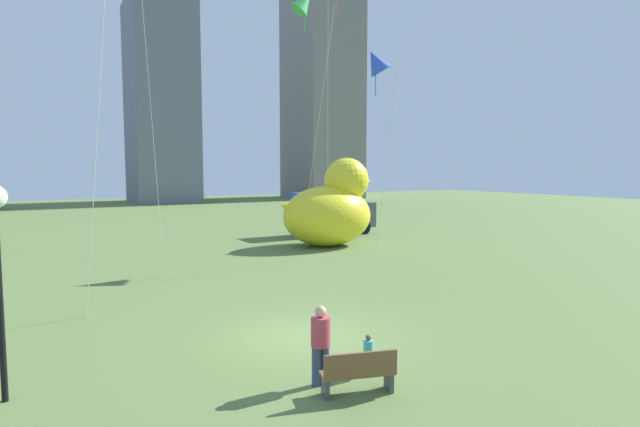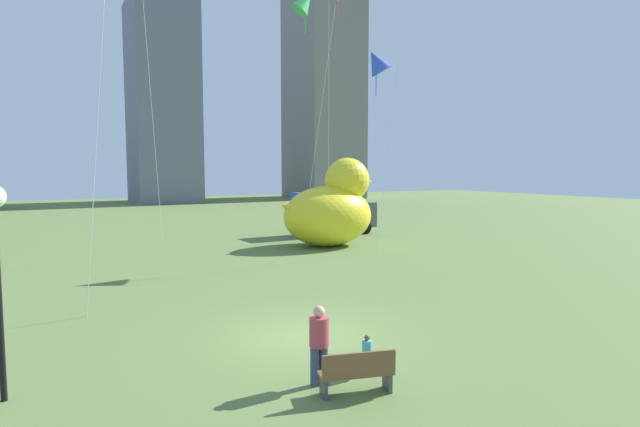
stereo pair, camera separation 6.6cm
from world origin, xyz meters
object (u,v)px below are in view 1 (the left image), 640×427
(giant_inflatable_duck, at_px, (331,209))
(kite_green, at_px, (304,4))
(person_adult, at_px, (321,341))
(kite_blue, at_px, (376,62))
(person_child, at_px, (368,353))
(box_truck, at_px, (332,213))
(park_bench, at_px, (359,372))
(kite_red, at_px, (335,7))

(giant_inflatable_duck, relative_size, kite_green, 0.42)
(person_adult, height_order, kite_blue, kite_blue)
(person_child, distance_m, giant_inflatable_duck, 18.62)
(person_adult, distance_m, kite_blue, 18.15)
(box_truck, bearing_deg, giant_inflatable_duck, -120.23)
(park_bench, distance_m, kite_blue, 18.70)
(person_adult, relative_size, kite_green, 0.11)
(kite_red, bearing_deg, person_child, -118.17)
(park_bench, xyz_separation_m, person_child, (0.71, 0.74, 0.02))
(person_child, xyz_separation_m, kite_red, (11.92, 22.25, 14.94))
(giant_inflatable_duck, bearing_deg, person_adult, -120.00)
(park_bench, bearing_deg, box_truck, 61.72)
(person_adult, distance_m, box_truck, 24.19)
(box_truck, distance_m, kite_blue, 12.03)
(kite_blue, distance_m, kite_red, 11.74)
(kite_green, relative_size, kite_red, 0.85)
(person_adult, bearing_deg, park_bench, -61.66)
(giant_inflatable_duck, bearing_deg, kite_blue, -85.81)
(person_adult, relative_size, box_truck, 0.29)
(person_adult, distance_m, kite_red, 29.57)
(person_adult, distance_m, giant_inflatable_duck, 19.09)
(person_adult, bearing_deg, kite_green, 64.41)
(giant_inflatable_duck, bearing_deg, kite_red, 58.26)
(park_bench, distance_m, kite_green, 24.11)
(person_child, relative_size, kite_red, 0.05)
(person_adult, relative_size, giant_inflatable_duck, 0.27)
(park_bench, height_order, kite_red, kite_red)
(giant_inflatable_duck, xyz_separation_m, kite_red, (3.53, 5.71, 13.28))
(park_bench, height_order, kite_green, kite_green)
(giant_inflatable_duck, bearing_deg, box_truck, 59.77)
(person_adult, distance_m, person_child, 1.22)
(park_bench, distance_m, person_child, 1.03)
(kite_green, bearing_deg, giant_inflatable_duck, -48.55)
(person_adult, bearing_deg, kite_blue, 51.83)
(giant_inflatable_duck, distance_m, kite_blue, 8.54)
(person_adult, bearing_deg, kite_red, 59.54)
(giant_inflatable_duck, xyz_separation_m, kite_green, (-1.05, 1.19, 11.55))
(park_bench, xyz_separation_m, person_adult, (-0.43, 0.79, 0.44))
(park_bench, relative_size, giant_inflatable_duck, 0.25)
(person_child, bearing_deg, park_bench, -133.88)
(giant_inflatable_duck, height_order, kite_blue, kite_blue)
(person_child, distance_m, box_truck, 23.69)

